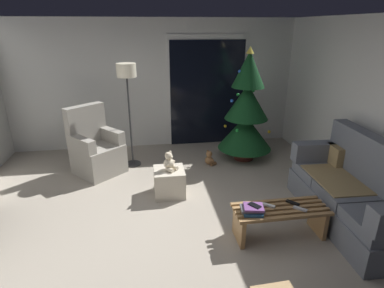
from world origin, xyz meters
The scene contains 17 objects.
ground_plane centered at (0.00, 0.00, 0.00)m, with size 7.00×7.00×0.00m, color #9E9384.
wall_back centered at (0.00, 3.06, 1.25)m, with size 5.72×0.12×2.50m, color silver.
patio_door_frame centered at (1.06, 2.99, 1.10)m, with size 1.60×0.02×2.20m, color silver.
patio_door_glass centered at (1.06, 2.97, 1.05)m, with size 1.50×0.02×2.10m, color black.
couch centered at (2.32, -0.16, 0.40)m, with size 0.86×1.97×1.08m.
coffee_table centered at (1.28, -0.29, 0.26)m, with size 1.10×0.40×0.38m.
remote_white centered at (1.15, -0.24, 0.40)m, with size 0.04×0.16×0.02m, color silver.
remote_silver centered at (1.48, -0.36, 0.40)m, with size 0.04×0.16×0.02m, color #ADADB2.
remote_black centered at (1.46, -0.23, 0.40)m, with size 0.04×0.16×0.02m, color black.
book_stack centered at (0.93, -0.34, 0.43)m, with size 0.28×0.23×0.09m.
cell_phone centered at (0.95, -0.34, 0.48)m, with size 0.07×0.14×0.01m, color black.
christmas_tree centered at (1.59, 2.01, 0.90)m, with size 0.98×0.98×2.03m.
armchair centered at (-1.05, 1.84, 0.40)m, with size 0.97×0.97×1.13m.
floor_lamp centered at (-0.47, 2.05, 1.51)m, with size 0.32×0.32×1.78m.
ottoman centered at (0.09, 0.89, 0.20)m, with size 0.44×0.44×0.40m, color beige.
teddy_bear_cream centered at (0.10, 0.88, 0.52)m, with size 0.21×0.21×0.29m.
teddy_bear_chestnut_by_tree centered at (0.89, 1.80, 0.12)m, with size 0.22×0.21×0.29m.
Camera 1 is at (-0.21, -3.20, 2.35)m, focal length 29.25 mm.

